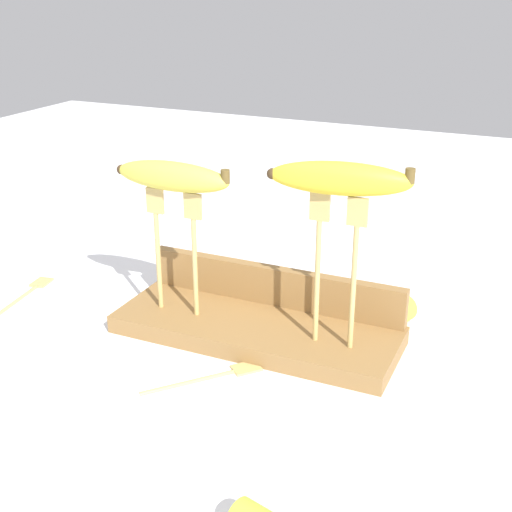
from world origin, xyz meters
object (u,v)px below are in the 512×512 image
(fork_stand_left, at_px, (175,241))
(banana_raised_right, at_px, (340,178))
(banana_raised_left, at_px, (172,176))
(banana_chunk_near, at_px, (397,312))
(fork_fallen_far, at_px, (28,291))
(fork_stand_right, at_px, (336,259))
(fork_fallen_near, at_px, (219,374))

(fork_stand_left, xyz_separation_m, banana_raised_right, (0.23, -0.00, 0.12))
(fork_stand_left, height_order, banana_raised_left, banana_raised_left)
(banana_raised_left, bearing_deg, banana_chunk_near, 25.21)
(fork_fallen_far, bearing_deg, fork_stand_right, 0.20)
(banana_raised_left, relative_size, banana_raised_right, 0.98)
(banana_raised_left, distance_m, fork_fallen_far, 0.36)
(fork_fallen_near, height_order, banana_chunk_near, banana_chunk_near)
(banana_raised_right, distance_m, fork_fallen_far, 0.57)
(fork_stand_right, relative_size, fork_fallen_far, 1.27)
(banana_raised_left, height_order, fork_fallen_far, banana_raised_left)
(fork_stand_left, height_order, banana_raised_right, banana_raised_right)
(banana_raised_right, height_order, fork_fallen_far, banana_raised_right)
(fork_stand_right, xyz_separation_m, banana_chunk_near, (0.05, 0.14, -0.13))
(fork_fallen_far, bearing_deg, fork_stand_left, 0.36)
(banana_raised_right, bearing_deg, banana_raised_left, 180.00)
(fork_stand_left, relative_size, fork_fallen_far, 1.13)
(fork_stand_left, relative_size, fork_fallen_near, 1.37)
(fork_fallen_far, bearing_deg, banana_raised_right, 0.19)
(fork_stand_left, distance_m, fork_fallen_far, 0.31)
(banana_raised_right, distance_m, fork_fallen_near, 0.29)
(fork_stand_left, xyz_separation_m, banana_raised_left, (-0.00, 0.00, 0.09))
(fork_stand_left, bearing_deg, banana_raised_right, -0.00)
(banana_raised_right, bearing_deg, fork_stand_left, 180.00)
(banana_raised_left, distance_m, banana_chunk_near, 0.38)
(fork_stand_right, distance_m, fork_fallen_far, 0.53)
(banana_raised_right, bearing_deg, fork_fallen_far, -179.81)
(fork_stand_left, bearing_deg, fork_stand_right, 0.00)
(fork_stand_right, relative_size, banana_raised_right, 1.14)
(fork_stand_left, xyz_separation_m, fork_fallen_far, (-0.28, -0.00, -0.13))
(fork_stand_left, height_order, fork_fallen_far, fork_stand_left)
(fork_fallen_near, xyz_separation_m, banana_chunk_near, (0.17, 0.23, 0.02))
(fork_stand_right, bearing_deg, fork_stand_left, 180.00)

